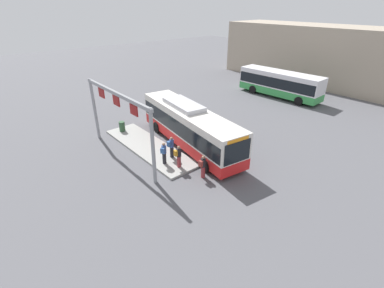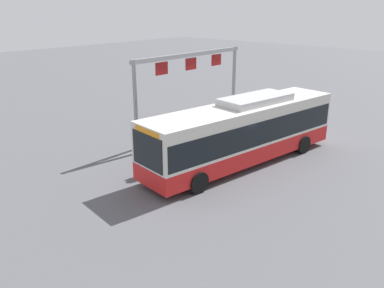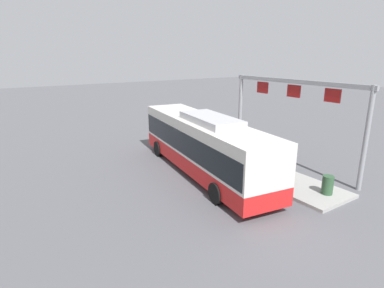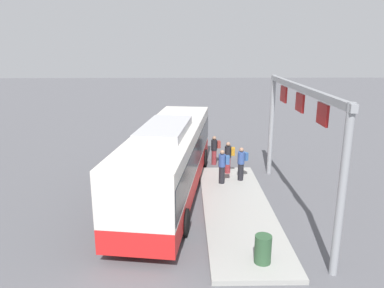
{
  "view_description": "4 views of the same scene",
  "coord_description": "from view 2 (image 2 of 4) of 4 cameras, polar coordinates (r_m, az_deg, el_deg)",
  "views": [
    {
      "loc": [
        15.87,
        -13.09,
        10.64
      ],
      "look_at": [
        1.66,
        -1.12,
        1.11
      ],
      "focal_mm": 25.94,
      "sensor_mm": 36.0,
      "label": 1
    },
    {
      "loc": [
        16.39,
        11.12,
        7.93
      ],
      "look_at": [
        2.63,
        -1.16,
        1.46
      ],
      "focal_mm": 37.56,
      "sensor_mm": 36.0,
      "label": 2
    },
    {
      "loc": [
        -13.71,
        9.8,
        6.53
      ],
      "look_at": [
        1.63,
        -0.37,
        1.28
      ],
      "focal_mm": 29.39,
      "sensor_mm": 36.0,
      "label": 3
    },
    {
      "loc": [
        -15.87,
        -0.76,
        6.69
      ],
      "look_at": [
        2.33,
        -1.06,
        1.75
      ],
      "focal_mm": 34.59,
      "sensor_mm": 36.0,
      "label": 4
    }
  ],
  "objects": [
    {
      "name": "bus_main",
      "position": [
        20.73,
        7.27,
        2.0
      ],
      "size": [
        12.0,
        4.13,
        3.46
      ],
      "rotation": [
        0.0,
        0.0,
        -0.14
      ],
      "color": "red",
      "rests_on": "ground"
    },
    {
      "name": "platform_sign_gantry",
      "position": [
        24.74,
        -0.15,
        9.61
      ],
      "size": [
        9.32,
        0.24,
        5.2
      ],
      "color": "gray",
      "rests_on": "ground"
    },
    {
      "name": "person_waiting_far",
      "position": [
        22.06,
        -2.25,
        1.14
      ],
      "size": [
        0.55,
        0.6,
        1.67
      ],
      "rotation": [
        0.0,
        0.0,
        2.16
      ],
      "color": "black",
      "rests_on": "platform_curb"
    },
    {
      "name": "ground_plane",
      "position": [
        21.33,
        7.05,
        -2.66
      ],
      "size": [
        120.0,
        120.0,
        0.0
      ],
      "primitive_type": "plane",
      "color": "#56565B"
    },
    {
      "name": "trash_bin",
      "position": [
        27.38,
        8.81,
        3.58
      ],
      "size": [
        0.52,
        0.52,
        0.9
      ],
      "primitive_type": "cylinder",
      "color": "#2D5133",
      "rests_on": "platform_curb"
    },
    {
      "name": "person_waiting_near",
      "position": [
        21.02,
        -3.16,
        0.19
      ],
      "size": [
        0.37,
        0.55,
        1.67
      ],
      "rotation": [
        0.0,
        0.0,
        1.46
      ],
      "color": "maroon",
      "rests_on": "platform_curb"
    },
    {
      "name": "person_boarding",
      "position": [
        19.45,
        -5.93,
        -2.01
      ],
      "size": [
        0.37,
        0.55,
        1.67
      ],
      "rotation": [
        0.0,
        0.0,
        1.67
      ],
      "color": "maroon",
      "rests_on": "ground"
    },
    {
      "name": "platform_curb",
      "position": [
        24.23,
        3.9,
        0.37
      ],
      "size": [
        10.0,
        2.8,
        0.16
      ],
      "primitive_type": "cube",
      "color": "#9E9E99",
      "rests_on": "ground"
    },
    {
      "name": "person_waiting_mid",
      "position": [
        21.74,
        0.37,
        0.87
      ],
      "size": [
        0.35,
        0.53,
        1.67
      ],
      "rotation": [
        0.0,
        0.0,
        1.54
      ],
      "color": "black",
      "rests_on": "platform_curb"
    }
  ]
}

